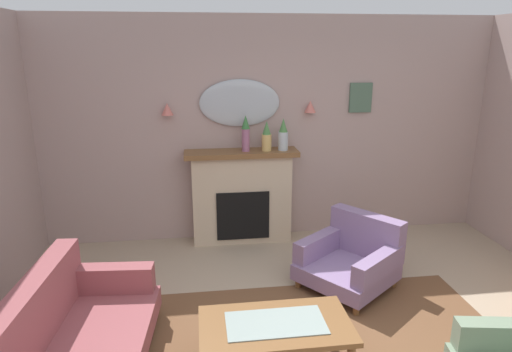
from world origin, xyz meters
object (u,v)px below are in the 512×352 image
object	(u,v)px
mantel_vase_right	(246,133)
wall_sconce_left	(167,109)
mantel_vase_centre	(267,137)
mantel_vase_left	(283,136)
wall_sconce_right	(310,107)
armchair_in_corner	(352,257)
wall_mirror	(240,103)
floral_couch	(67,344)
fireplace	(242,197)
framed_picture	(361,98)
coffee_table	(275,330)

from	to	relation	value
mantel_vase_right	wall_sconce_left	size ratio (longest dim) A/B	3.07
mantel_vase_centre	mantel_vase_left	xyz separation A→B (m)	(0.20, 0.00, 0.01)
wall_sconce_right	armchair_in_corner	xyz separation A→B (m)	(0.14, -1.33, -1.35)
wall_mirror	wall_sconce_left	xyz separation A→B (m)	(-0.85, -0.05, -0.05)
mantel_vase_right	armchair_in_corner	xyz separation A→B (m)	(0.94, -1.21, -1.08)
mantel_vase_centre	armchair_in_corner	distance (m)	1.73
floral_couch	fireplace	bearing A→B (deg)	56.98
framed_picture	coffee_table	xyz separation A→B (m)	(-1.51, -2.58, -1.37)
mantel_vase_right	armchair_in_corner	distance (m)	1.87
wall_sconce_left	wall_sconce_right	size ratio (longest dim) A/B	1.00
wall_sconce_left	armchair_in_corner	world-z (taller)	wall_sconce_left
armchair_in_corner	mantel_vase_right	bearing A→B (deg)	127.98
mantel_vase_centre	framed_picture	distance (m)	1.29
wall_sconce_right	armchair_in_corner	bearing A→B (deg)	-83.79
fireplace	floral_couch	distance (m)	2.76
mantel_vase_left	framed_picture	xyz separation A→B (m)	(1.00, 0.18, 0.41)
mantel_vase_right	mantel_vase_left	world-z (taller)	mantel_vase_right
floral_couch	wall_mirror	bearing A→B (deg)	58.52
mantel_vase_left	coffee_table	xyz separation A→B (m)	(-0.51, -2.40, -0.95)
mantel_vase_right	armchair_in_corner	bearing A→B (deg)	-52.02
wall_sconce_right	floral_couch	world-z (taller)	wall_sconce_right
coffee_table	mantel_vase_right	bearing A→B (deg)	88.61
mantel_vase_right	floral_couch	world-z (taller)	mantel_vase_right
framed_picture	wall_sconce_left	bearing A→B (deg)	-178.54
mantel_vase_centre	wall_mirror	distance (m)	0.52
wall_mirror	coffee_table	size ratio (longest dim) A/B	0.87
wall_mirror	wall_sconce_right	size ratio (longest dim) A/B	6.86
mantel_vase_right	armchair_in_corner	world-z (taller)	mantel_vase_right
fireplace	wall_sconce_left	size ratio (longest dim) A/B	9.71
armchair_in_corner	mantel_vase_centre	bearing A→B (deg)	119.86
wall_sconce_left	wall_mirror	bearing A→B (deg)	3.37
wall_mirror	wall_sconce_left	size ratio (longest dim) A/B	6.86
mantel_vase_centre	armchair_in_corner	bearing A→B (deg)	-60.14
armchair_in_corner	wall_sconce_left	bearing A→B (deg)	144.21
coffee_table	armchair_in_corner	world-z (taller)	armchair_in_corner
wall_sconce_left	framed_picture	bearing A→B (deg)	1.46
mantel_vase_right	framed_picture	bearing A→B (deg)	7.08
mantel_vase_right	mantel_vase_left	xyz separation A→B (m)	(0.45, 0.00, -0.05)
wall_sconce_right	floral_couch	size ratio (longest dim) A/B	0.08
floral_couch	wall_sconce_left	bearing A→B (deg)	74.91
floral_couch	armchair_in_corner	world-z (taller)	floral_couch
fireplace	wall_sconce_left	world-z (taller)	wall_sconce_left
mantel_vase_left	wall_mirror	bearing A→B (deg)	161.22
coffee_table	wall_sconce_right	bearing A→B (deg)	71.21
mantel_vase_left	armchair_in_corner	distance (m)	1.66
mantel_vase_centre	mantel_vase_left	bearing A→B (deg)	0.00
framed_picture	floral_couch	distance (m)	4.13
armchair_in_corner	wall_mirror	bearing A→B (deg)	125.78
wall_sconce_left	floral_couch	bearing A→B (deg)	-105.09
wall_mirror	wall_sconce_right	xyz separation A→B (m)	(0.85, -0.05, -0.05)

